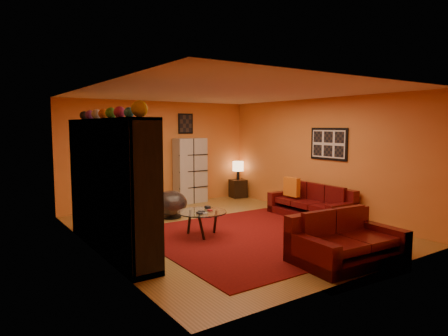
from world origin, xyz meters
TOP-DOWN VIEW (x-y plane):
  - floor at (0.00, 0.00)m, footprint 6.00×6.00m
  - ceiling at (0.00, 0.00)m, footprint 6.00×6.00m
  - wall_back at (0.00, 3.00)m, footprint 6.00×0.00m
  - wall_front at (0.00, -3.00)m, footprint 6.00×0.00m
  - wall_left at (-2.50, 0.00)m, footprint 0.00×6.00m
  - wall_right at (2.50, 0.00)m, footprint 0.00×6.00m
  - rug at (0.10, -0.70)m, footprint 3.60×3.60m
  - doorway at (-0.70, 2.96)m, footprint 0.95×0.10m
  - wall_art_right at (2.48, -0.30)m, footprint 0.03×1.00m
  - wall_art_back at (0.75, 2.98)m, footprint 0.42×0.03m
  - entertainment_unit at (-2.27, 0.00)m, footprint 0.45×3.00m
  - tv at (-2.23, 0.05)m, footprint 0.88×0.12m
  - sofa at (2.13, -0.20)m, footprint 0.85×1.97m
  - loveseat at (0.42, -2.41)m, footprint 1.68×1.08m
  - throw_pillow at (1.95, 0.27)m, footprint 0.12×0.42m
  - coffee_table at (-0.63, -0.11)m, footprint 0.89×0.89m
  - storage_cabinet at (0.78, 2.80)m, footprint 0.86×0.42m
  - bowl_chair at (-0.43, 1.54)m, footprint 0.72×0.72m
  - side_table at (2.25, 2.71)m, footprint 0.46×0.46m
  - table_lamp at (2.25, 2.71)m, footprint 0.31×0.31m

SIDE VIEW (x-z plane):
  - floor at x=0.00m, z-range 0.00..0.00m
  - rug at x=0.10m, z-range 0.00..0.01m
  - side_table at x=2.25m, z-range 0.00..0.50m
  - loveseat at x=0.42m, z-range -0.14..0.71m
  - sofa at x=2.13m, z-range -0.14..0.71m
  - bowl_chair at x=-0.43m, z-range 0.02..0.60m
  - coffee_table at x=-0.63m, z-range 0.18..0.63m
  - throw_pillow at x=1.95m, z-range 0.42..0.84m
  - storage_cabinet at x=0.78m, z-range 0.00..1.67m
  - table_lamp at x=2.25m, z-range 0.61..1.12m
  - tv at x=-2.23m, z-range 0.72..1.23m
  - doorway at x=-0.70m, z-range 0.00..2.04m
  - entertainment_unit at x=-2.27m, z-range 0.00..2.10m
  - wall_back at x=0.00m, z-range -1.70..4.30m
  - wall_front at x=0.00m, z-range -1.70..4.30m
  - wall_left at x=-2.50m, z-range -1.70..4.30m
  - wall_right at x=2.50m, z-range -1.70..4.30m
  - wall_art_right at x=2.48m, z-range 1.25..1.95m
  - wall_art_back at x=0.75m, z-range 1.79..2.31m
  - ceiling at x=0.00m, z-range 2.60..2.60m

